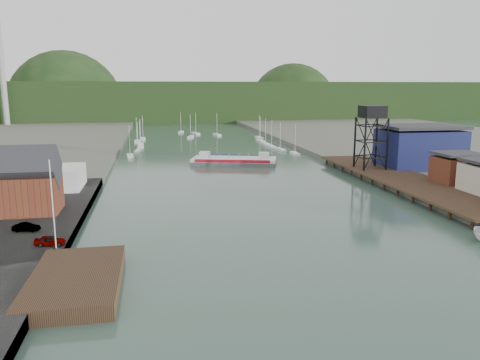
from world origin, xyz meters
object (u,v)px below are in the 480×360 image
object	(u,v)px
lift_tower	(372,116)
car_west_a	(50,240)
harbor_building	(22,187)
chain_ferry	(234,161)

from	to	relation	value
lift_tower	car_west_a	distance (m)	84.36
lift_tower	car_west_a	bearing A→B (deg)	-145.94
harbor_building	car_west_a	distance (m)	20.65
lift_tower	harbor_building	bearing A→B (deg)	-160.02
chain_ferry	harbor_building	bearing A→B (deg)	-114.15
lift_tower	car_west_a	world-z (taller)	lift_tower
harbor_building	lift_tower	distance (m)	82.49
harbor_building	chain_ferry	xyz separation A→B (m)	(45.91, 53.98, -5.05)
lift_tower	car_west_a	size ratio (longest dim) A/B	3.98
chain_ferry	car_west_a	distance (m)	81.94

